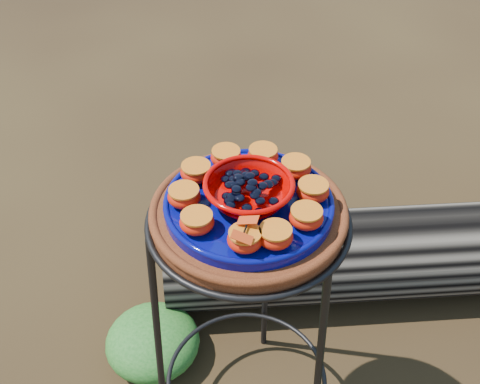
% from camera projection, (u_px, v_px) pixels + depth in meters
% --- Properties ---
extents(plant_stand, '(0.44, 0.44, 0.70)m').
position_uv_depth(plant_stand, '(247.00, 330.00, 1.40)').
color(plant_stand, black).
rests_on(plant_stand, ground).
extents(terracotta_saucer, '(0.38, 0.38, 0.03)m').
position_uv_depth(terracotta_saucer, '(249.00, 215.00, 1.16)').
color(terracotta_saucer, '#3C1708').
rests_on(terracotta_saucer, plant_stand).
extents(cobalt_plate, '(0.32, 0.32, 0.02)m').
position_uv_depth(cobalt_plate, '(249.00, 205.00, 1.14)').
color(cobalt_plate, '#020B65').
rests_on(cobalt_plate, terracotta_saucer).
extents(red_bowl, '(0.16, 0.16, 0.04)m').
position_uv_depth(red_bowl, '(249.00, 192.00, 1.12)').
color(red_bowl, '#BF0200').
rests_on(red_bowl, cobalt_plate).
extents(glass_gems, '(0.13, 0.13, 0.02)m').
position_uv_depth(glass_gems, '(249.00, 178.00, 1.10)').
color(glass_gems, black).
rests_on(glass_gems, red_bowl).
extents(orange_half_0, '(0.06, 0.06, 0.03)m').
position_uv_depth(orange_half_0, '(245.00, 239.00, 1.03)').
color(orange_half_0, '#B61D02').
rests_on(orange_half_0, cobalt_plate).
extents(orange_half_1, '(0.06, 0.06, 0.03)m').
position_uv_depth(orange_half_1, '(275.00, 236.00, 1.04)').
color(orange_half_1, '#B61D02').
rests_on(orange_half_1, cobalt_plate).
extents(orange_half_2, '(0.06, 0.06, 0.03)m').
position_uv_depth(orange_half_2, '(306.00, 217.00, 1.07)').
color(orange_half_2, '#B61D02').
rests_on(orange_half_2, cobalt_plate).
extents(orange_half_3, '(0.06, 0.06, 0.03)m').
position_uv_depth(orange_half_3, '(313.00, 191.00, 1.13)').
color(orange_half_3, '#B61D02').
rests_on(orange_half_3, cobalt_plate).
extents(orange_half_4, '(0.06, 0.06, 0.03)m').
position_uv_depth(orange_half_4, '(296.00, 168.00, 1.18)').
color(orange_half_4, '#B61D02').
rests_on(orange_half_4, cobalt_plate).
extents(orange_half_5, '(0.06, 0.06, 0.03)m').
position_uv_depth(orange_half_5, '(263.00, 156.00, 1.21)').
color(orange_half_5, '#B61D02').
rests_on(orange_half_5, cobalt_plate).
extents(orange_half_6, '(0.06, 0.06, 0.03)m').
position_uv_depth(orange_half_6, '(226.00, 157.00, 1.21)').
color(orange_half_6, '#B61D02').
rests_on(orange_half_6, cobalt_plate).
extents(orange_half_7, '(0.06, 0.06, 0.03)m').
position_uv_depth(orange_half_7, '(196.00, 172.00, 1.17)').
color(orange_half_7, '#B61D02').
rests_on(orange_half_7, cobalt_plate).
extents(orange_half_8, '(0.06, 0.06, 0.03)m').
position_uv_depth(orange_half_8, '(184.00, 196.00, 1.12)').
color(orange_half_8, '#B61D02').
rests_on(orange_half_8, cobalt_plate).
extents(orange_half_9, '(0.06, 0.06, 0.03)m').
position_uv_depth(orange_half_9, '(197.00, 222.00, 1.07)').
color(orange_half_9, '#B61D02').
rests_on(orange_half_9, cobalt_plate).
extents(butterfly, '(0.08, 0.05, 0.01)m').
position_uv_depth(butterfly, '(245.00, 229.00, 1.02)').
color(butterfly, red).
rests_on(butterfly, orange_half_0).
extents(driftwood_log, '(1.59, 0.87, 0.29)m').
position_uv_depth(driftwood_log, '(414.00, 251.00, 1.87)').
color(driftwood_log, black).
rests_on(driftwood_log, ground).
extents(foliage_left, '(0.27, 0.27, 0.13)m').
position_uv_depth(foliage_left, '(153.00, 341.00, 1.71)').
color(foliage_left, '#145216').
rests_on(foliage_left, ground).
extents(foliage_back, '(0.31, 0.31, 0.15)m').
position_uv_depth(foliage_back, '(281.00, 227.00, 2.05)').
color(foliage_back, '#145216').
rests_on(foliage_back, ground).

